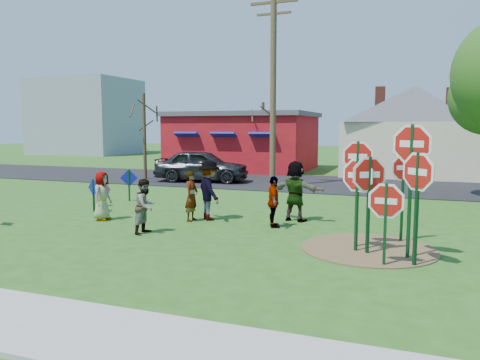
# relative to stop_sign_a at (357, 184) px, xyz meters

# --- Properties ---
(ground) EXTENTS (120.00, 120.00, 0.00)m
(ground) POSITION_rel_stop_sign_a_xyz_m (-4.23, 1.31, -1.61)
(ground) COLOR #275518
(ground) RESTS_ON ground
(sidewalk) EXTENTS (22.00, 1.80, 0.08)m
(sidewalk) POSITION_rel_stop_sign_a_xyz_m (-4.23, -5.89, -1.57)
(sidewalk) COLOR #9E9E99
(sidewalk) RESTS_ON ground
(road) EXTENTS (120.00, 7.50, 0.04)m
(road) POSITION_rel_stop_sign_a_xyz_m (-4.23, 12.81, -1.59)
(road) COLOR black
(road) RESTS_ON ground
(dirt_patch) EXTENTS (3.20, 3.20, 0.03)m
(dirt_patch) POSITION_rel_stop_sign_a_xyz_m (0.27, 0.31, -1.60)
(dirt_patch) COLOR brown
(dirt_patch) RESTS_ON ground
(red_building) EXTENTS (9.40, 7.69, 3.90)m
(red_building) POSITION_rel_stop_sign_a_xyz_m (-9.73, 19.30, 0.35)
(red_building) COLOR maroon
(red_building) RESTS_ON ground
(cream_house) EXTENTS (9.40, 9.40, 6.50)m
(cream_house) POSITION_rel_stop_sign_a_xyz_m (1.27, 19.31, 1.31)
(cream_house) COLOR beige
(cream_house) RESTS_ON ground
(distant_building) EXTENTS (10.00, 8.00, 8.00)m
(distant_building) POSITION_rel_stop_sign_a_xyz_m (-32.23, 31.31, 2.39)
(distant_building) COLOR #8C939E
(distant_building) RESTS_ON ground
(stop_sign_a) EXTENTS (0.99, 0.45, 2.35)m
(stop_sign_a) POSITION_rel_stop_sign_a_xyz_m (0.00, 0.00, 0.00)
(stop_sign_a) COLOR #103C1C
(stop_sign_a) RESTS_ON ground
(stop_sign_b) EXTENTS (1.01, 0.07, 2.73)m
(stop_sign_b) POSITION_rel_stop_sign_a_xyz_m (-0.05, 0.40, 0.37)
(stop_sign_b) COLOR #103C1C
(stop_sign_b) RESTS_ON ground
(stop_sign_c) EXTENTS (1.13, 0.39, 3.15)m
(stop_sign_c) POSITION_rel_stop_sign_a_xyz_m (1.16, -0.19, 0.60)
(stop_sign_c) COLOR #103C1C
(stop_sign_c) RESTS_ON ground
(stop_sign_d) EXTENTS (0.78, 0.52, 2.37)m
(stop_sign_d) POSITION_rel_stop_sign_a_xyz_m (0.98, 1.37, 0.10)
(stop_sign_d) COLOR #103C1C
(stop_sign_d) RESTS_ON ground
(stop_sign_e) EXTENTS (1.02, 0.11, 1.90)m
(stop_sign_e) POSITION_rel_stop_sign_a_xyz_m (0.69, -0.95, -0.35)
(stop_sign_e) COLOR #103C1C
(stop_sign_e) RESTS_ON ground
(stop_sign_f) EXTENTS (0.84, 0.76, 2.56)m
(stop_sign_f) POSITION_rel_stop_sign_a_xyz_m (1.30, -0.77, 0.21)
(stop_sign_f) COLOR #103C1C
(stop_sign_f) RESTS_ON ground
(stop_sign_g) EXTENTS (0.96, 0.65, 2.42)m
(stop_sign_g) POSITION_rel_stop_sign_a_xyz_m (0.27, -0.13, 0.04)
(stop_sign_g) COLOR #103C1C
(stop_sign_g) RESTS_ON ground
(blue_diamond_b) EXTENTS (0.59, 0.24, 1.15)m
(blue_diamond_b) POSITION_rel_stop_sign_a_xyz_m (-9.12, 2.21, -0.91)
(blue_diamond_b) COLOR #103C1C
(blue_diamond_b) RESTS_ON ground
(blue_diamond_c) EXTENTS (0.54, 0.19, 1.02)m
(blue_diamond_c) POSITION_rel_stop_sign_a_xyz_m (-9.69, 3.16, -0.99)
(blue_diamond_c) COLOR #103C1C
(blue_diamond_c) RESTS_ON ground
(blue_diamond_d) EXTENTS (0.67, 0.24, 1.27)m
(blue_diamond_d) POSITION_rel_stop_sign_a_xyz_m (-9.27, 4.62, -0.83)
(blue_diamond_d) COLOR #103C1C
(blue_diamond_d) RESTS_ON ground
(person_a) EXTENTS (0.53, 0.78, 1.54)m
(person_a) POSITION_rel_stop_sign_a_xyz_m (-7.93, 1.10, -0.84)
(person_a) COLOR navy
(person_a) RESTS_ON ground
(person_b) EXTENTS (0.38, 0.58, 1.56)m
(person_b) POSITION_rel_stop_sign_a_xyz_m (-5.24, 1.95, -0.83)
(person_b) COLOR #247C72
(person_b) RESTS_ON ground
(person_c) EXTENTS (0.62, 0.77, 1.51)m
(person_c) POSITION_rel_stop_sign_a_xyz_m (-5.68, -0.03, -0.86)
(person_c) COLOR #984C3F
(person_c) RESTS_ON ground
(person_d) EXTENTS (1.35, 1.36, 1.89)m
(person_d) POSITION_rel_stop_sign_a_xyz_m (-4.77, 2.28, -0.67)
(person_d) COLOR #323135
(person_d) RESTS_ON ground
(person_e) EXTENTS (0.67, 0.96, 1.51)m
(person_e) POSITION_rel_stop_sign_a_xyz_m (-2.56, 1.90, -0.86)
(person_e) COLOR #4E2C53
(person_e) RESTS_ON ground
(person_f) EXTENTS (1.83, 0.97, 1.89)m
(person_f) POSITION_rel_stop_sign_a_xyz_m (-2.19, 3.05, -0.67)
(person_f) COLOR #25562B
(person_f) RESTS_ON ground
(suv) EXTENTS (5.17, 2.65, 1.69)m
(suv) POSITION_rel_stop_sign_a_xyz_m (-9.25, 11.41, -0.73)
(suv) COLOR #28282D
(suv) RESTS_ON road
(utility_pole) EXTENTS (2.28, 0.29, 9.30)m
(utility_pole) POSITION_rel_stop_sign_a_xyz_m (-5.12, 10.59, 3.28)
(utility_pole) COLOR #4C3823
(utility_pole) RESTS_ON ground
(bare_tree_west) EXTENTS (1.80, 1.80, 4.74)m
(bare_tree_west) POSITION_rel_stop_sign_a_xyz_m (-12.79, 11.54, 1.46)
(bare_tree_west) COLOR #382819
(bare_tree_west) RESTS_ON ground
(bare_tree_east) EXTENTS (1.80, 1.80, 4.39)m
(bare_tree_east) POSITION_rel_stop_sign_a_xyz_m (-7.28, 15.93, 1.23)
(bare_tree_east) COLOR #382819
(bare_tree_east) RESTS_ON ground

